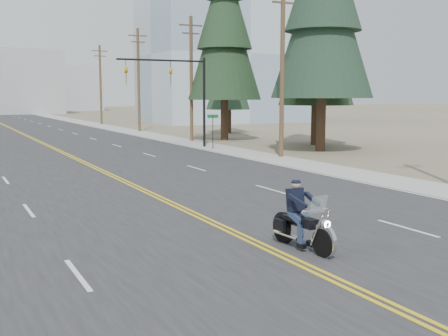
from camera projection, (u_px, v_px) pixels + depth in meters
ground_plane at (368, 297)px, 11.40m from camera, size 400.00×400.00×0.00m
road at (7, 127)px, 73.46m from camera, size 20.00×200.00×0.01m
sidewalk_right at (95, 125)px, 78.57m from camera, size 3.00×200.00×0.01m
traffic_mast_right at (180, 84)px, 43.13m from camera, size 7.10×0.26×7.00m
street_sign at (213, 125)px, 42.57m from camera, size 0.90×0.06×2.62m
utility_pole_b at (282, 66)px, 36.58m from camera, size 2.20×0.30×11.50m
utility_pole_c at (191, 77)px, 49.91m from camera, size 2.20×0.30×11.00m
utility_pole_d at (139, 78)px, 63.18m from camera, size 2.20×0.30×11.50m
utility_pole_e at (101, 83)px, 78.28m from camera, size 2.20×0.30×11.00m
glass_building at (225, 57)px, 86.40m from camera, size 24.00×16.00×20.00m
haze_bldg_b at (18, 82)px, 124.88m from camera, size 18.00×14.00×14.00m
haze_bldg_c at (177, 73)px, 125.55m from camera, size 16.00×12.00×18.00m
haze_bldg_e at (72, 88)px, 154.73m from camera, size 14.00×14.00×12.00m
motorcyclist at (303, 216)px, 14.76m from camera, size 1.17×2.43×1.85m
conifer_mid at (317, 29)px, 45.38m from camera, size 6.16×6.16×16.44m
conifer_tall at (224, 22)px, 50.05m from camera, size 6.64×6.64×18.45m
conifer_far at (228, 65)px, 60.52m from camera, size 4.80×4.80×12.84m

